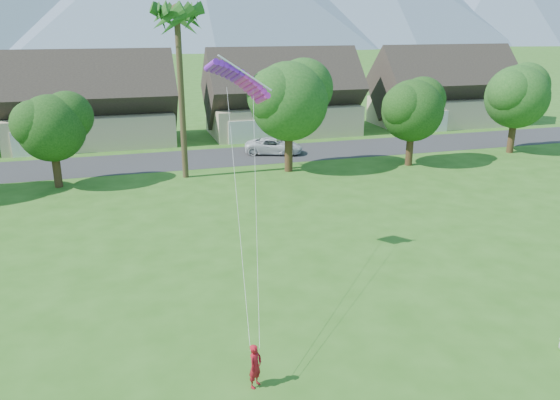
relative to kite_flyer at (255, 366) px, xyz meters
name	(u,v)px	position (x,y,z in m)	size (l,w,h in m)	color
street	(201,159)	(2.94, 31.19, -0.75)	(90.00, 7.00, 0.01)	#2D2D30
kite_flyer	(255,366)	(0.00, 0.00, 0.00)	(0.55, 0.36, 1.50)	#A3121F
parked_car	(274,146)	(9.42, 31.19, -0.05)	(2.33, 5.06, 1.41)	silver
houses_row	(191,104)	(3.43, 40.18, 2.69)	(72.75, 8.19, 8.86)	beige
tree_row	(195,113)	(1.79, 25.11, 4.14)	(62.27, 6.67, 8.45)	#47301C
fan_palm	(177,13)	(0.94, 25.69, 11.05)	(3.00, 3.00, 13.80)	#4C3D26
parafoil_kite	(240,77)	(1.82, 9.74, 8.09)	(3.01, 1.05, 0.50)	purple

